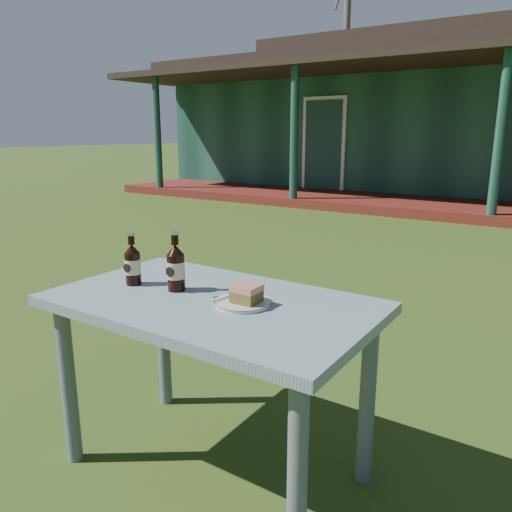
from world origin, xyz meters
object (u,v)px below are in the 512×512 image
Objects in this scene: cafe_table at (212,325)px; cake_slice at (247,293)px; cola_bottle_near at (176,267)px; plate at (243,302)px; cola_bottle_far at (133,264)px.

cake_slice is (0.15, 0.01, 0.15)m from cafe_table.
cola_bottle_near reaches higher than cake_slice.
plate is at bearing 5.67° from cafe_table.
plate is at bearing 1.26° from cola_bottle_near.
cola_bottle_far is (-0.20, -0.04, -0.01)m from cola_bottle_near.
cola_bottle_far is at bearing -175.34° from cake_slice.
cake_slice is at bearing -5.05° from plate.
cake_slice is 0.44× the size of cola_bottle_far.
cola_bottle_far reaches higher than plate.
cake_slice is (0.02, -0.00, 0.04)m from plate.
cola_bottle_far reaches higher than cafe_table.
plate is 2.22× the size of cake_slice.
cola_bottle_far is (-0.52, -0.04, 0.04)m from cake_slice.
plate is 0.97× the size of cola_bottle_far.
cola_bottle_near is (-0.17, 0.01, 0.19)m from cafe_table.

